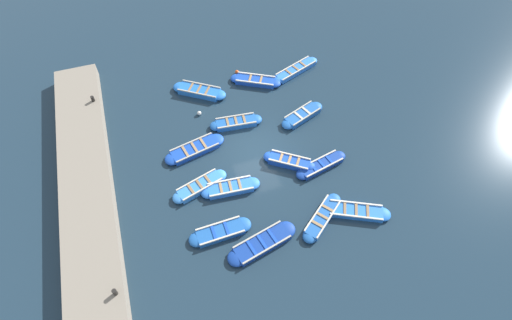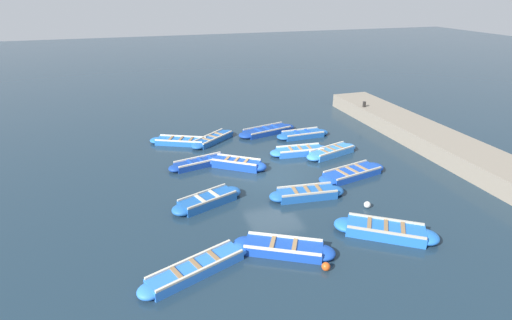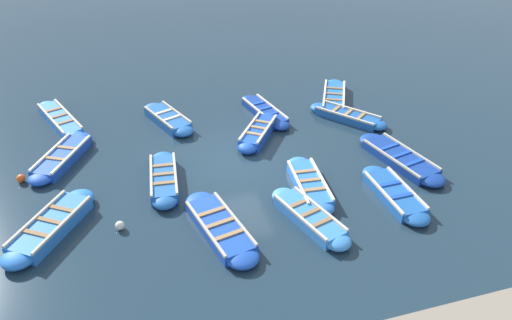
# 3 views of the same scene
# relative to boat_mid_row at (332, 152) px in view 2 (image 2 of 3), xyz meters

# --- Properties ---
(ground_plane) EXTENTS (120.00, 120.00, 0.00)m
(ground_plane) POSITION_rel_boat_mid_row_xyz_m (3.74, 1.44, -0.17)
(ground_plane) COLOR #1C303F
(boat_mid_row) EXTENTS (3.35, 1.69, 0.39)m
(boat_mid_row) POSITION_rel_boat_mid_row_xyz_m (0.00, 0.00, 0.00)
(boat_mid_row) COLOR #3884E0
(boat_mid_row) RESTS_ON ground
(boat_centre) EXTENTS (3.24, 1.89, 0.42)m
(boat_centre) POSITION_rel_boat_mid_row_xyz_m (7.25, 3.14, 0.01)
(boat_centre) COLOR #1E59AD
(boat_centre) RESTS_ON ground
(boat_stern_in) EXTENTS (3.08, 2.63, 0.37)m
(boat_stern_in) POSITION_rel_boat_mid_row_xyz_m (5.53, -3.82, -0.01)
(boat_stern_in) COLOR #1E59AD
(boat_stern_in) RESTS_ON ground
(boat_far_corner) EXTENTS (3.31, 1.07, 0.39)m
(boat_far_corner) POSITION_rel_boat_mid_row_xyz_m (1.55, -0.61, -0.00)
(boat_far_corner) COLOR blue
(boat_far_corner) RESTS_ON ground
(boat_end_of_row) EXTENTS (3.50, 2.78, 0.44)m
(boat_end_of_row) POSITION_rel_boat_mid_row_xyz_m (1.67, 7.23, 0.02)
(boat_end_of_row) COLOR blue
(boat_end_of_row) RESTS_ON ground
(boat_outer_left) EXTENTS (3.91, 1.80, 0.36)m
(boat_outer_left) POSITION_rel_boat_mid_row_xyz_m (2.13, -4.22, -0.02)
(boat_outer_left) COLOR navy
(boat_outer_left) RESTS_ON ground
(boat_drifting) EXTENTS (3.83, 2.04, 0.39)m
(boat_drifting) POSITION_rel_boat_mid_row_xyz_m (8.43, 7.23, -0.00)
(boat_drifting) COLOR blue
(boat_drifting) RESTS_ON ground
(boat_outer_right) EXTENTS (3.60, 2.30, 0.35)m
(boat_outer_right) POSITION_rel_boat_mid_row_xyz_m (7.33, -4.02, -0.02)
(boat_outer_right) COLOR blue
(boat_outer_right) RESTS_ON ground
(boat_bow_out) EXTENTS (3.30, 1.10, 0.41)m
(boat_bow_out) POSITION_rel_boat_mid_row_xyz_m (3.17, 3.83, 0.01)
(boat_bow_out) COLOR #1E59AD
(boat_bow_out) RESTS_ON ground
(boat_inner_gap) EXTENTS (3.35, 1.39, 0.36)m
(boat_inner_gap) POSITION_rel_boat_mid_row_xyz_m (6.82, -0.74, -0.01)
(boat_inner_gap) COLOR navy
(boat_inner_gap) RESTS_ON ground
(boat_broadside) EXTENTS (3.39, 2.35, 0.39)m
(boat_broadside) POSITION_rel_boat_mid_row_xyz_m (5.48, 7.06, -0.00)
(boat_broadside) COLOR #1947B7
(boat_broadside) RESTS_ON ground
(boat_tucked) EXTENTS (3.26, 1.00, 0.36)m
(boat_tucked) POSITION_rel_boat_mid_row_xyz_m (0.34, -2.98, -0.02)
(boat_tucked) COLOR #1E59AD
(boat_tucked) RESTS_ON ground
(boat_near_quay) EXTENTS (2.89, 2.34, 0.46)m
(boat_near_quay) POSITION_rel_boat_mid_row_xyz_m (5.19, 0.02, 0.03)
(boat_near_quay) COLOR #1947B7
(boat_near_quay) RESTS_ON ground
(boat_alongside) EXTENTS (3.80, 1.70, 0.37)m
(boat_alongside) POSITION_rel_boat_mid_row_xyz_m (0.31, 2.61, -0.01)
(boat_alongside) COLOR #1947B7
(boat_alongside) RESTS_ON ground
(quay_wall) EXTENTS (2.62, 19.58, 0.88)m
(quay_wall) POSITION_rel_boat_mid_row_xyz_m (-5.76, 1.44, 0.27)
(quay_wall) COLOR gray
(quay_wall) RESTS_ON ground
(bollard_north) EXTENTS (0.20, 0.20, 0.35)m
(bollard_north) POSITION_rel_boat_mid_row_xyz_m (-4.80, -4.80, 0.89)
(bollard_north) COLOR black
(bollard_north) RESTS_ON quay_wall
(buoy_orange_near) EXTENTS (0.27, 0.27, 0.27)m
(buoy_orange_near) POSITION_rel_boat_mid_row_xyz_m (4.55, 8.31, -0.03)
(buoy_orange_near) COLOR #E05119
(buoy_orange_near) RESTS_ON ground
(buoy_yellow_far) EXTENTS (0.27, 0.27, 0.27)m
(buoy_yellow_far) POSITION_rel_boat_mid_row_xyz_m (1.22, 5.35, -0.03)
(buoy_yellow_far) COLOR silver
(buoy_yellow_far) RESTS_ON ground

